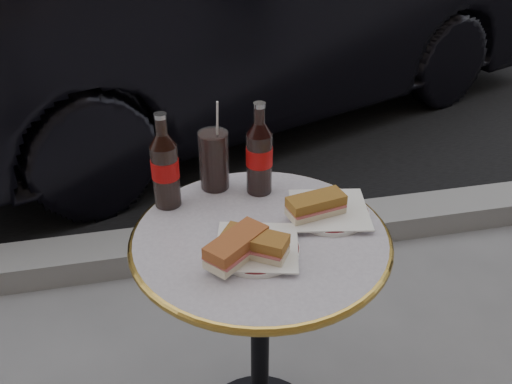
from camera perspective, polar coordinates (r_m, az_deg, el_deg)
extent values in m
cube|color=black|center=(6.26, -10.21, 17.20)|extent=(40.00, 8.00, 0.00)
cube|color=gray|center=(2.47, -4.24, -5.05)|extent=(40.00, 0.20, 0.12)
cylinder|color=white|center=(1.30, 0.08, -5.73)|extent=(0.26, 0.26, 0.01)
cylinder|color=white|center=(1.43, 7.32, -2.00)|extent=(0.26, 0.26, 0.01)
cube|color=#A05128|center=(1.25, -1.97, -5.64)|extent=(0.16, 0.15, 0.05)
cube|color=#955E25|center=(1.26, -0.07, -5.32)|extent=(0.16, 0.13, 0.05)
cube|color=#916025|center=(1.39, 6.00, -1.44)|extent=(0.15, 0.09, 0.05)
cylinder|color=black|center=(1.50, -4.22, 3.21)|extent=(0.09, 0.09, 0.16)
imported|color=black|center=(3.57, -1.24, 17.83)|extent=(2.79, 4.29, 1.33)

